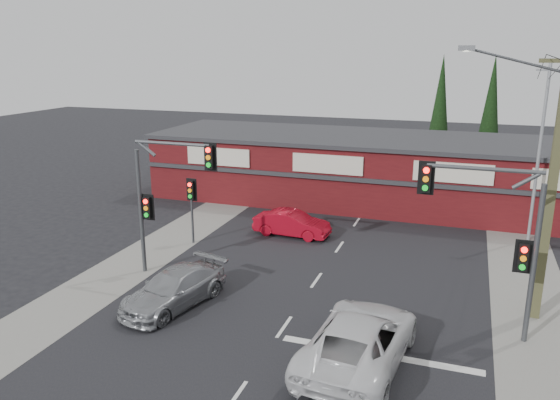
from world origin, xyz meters
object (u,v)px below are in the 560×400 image
(white_suv, at_px, (359,340))
(red_sedan, at_px, (292,223))
(silver_suv, at_px, (174,289))
(utility_pole, at_px, (549,175))
(shop_building, at_px, (358,168))

(white_suv, height_order, red_sedan, white_suv)
(silver_suv, xyz_separation_m, utility_pole, (12.92, 3.50, 4.70))
(white_suv, relative_size, utility_pole, 0.60)
(silver_suv, bearing_deg, shop_building, 92.10)
(shop_building, height_order, utility_pole, utility_pole)
(silver_suv, height_order, shop_building, shop_building)
(red_sedan, height_order, utility_pole, utility_pole)
(white_suv, relative_size, silver_suv, 1.25)
(red_sedan, xyz_separation_m, utility_pole, (11.17, -5.79, 4.73))
(silver_suv, relative_size, red_sedan, 1.18)
(white_suv, distance_m, silver_suv, 7.70)
(white_suv, relative_size, red_sedan, 1.48)
(silver_suv, bearing_deg, white_suv, 1.07)
(red_sedan, bearing_deg, white_suv, -148.67)
(white_suv, bearing_deg, silver_suv, -7.26)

